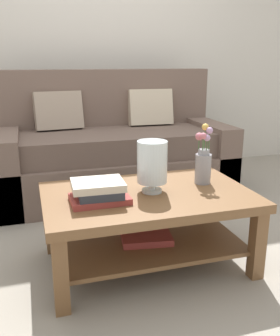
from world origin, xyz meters
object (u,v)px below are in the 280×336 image
glass_hurricane_vase (152,163)px  flower_pitcher (203,162)px  book_stack_main (99,192)px  coffee_table (148,213)px  couch (113,152)px

glass_hurricane_vase → flower_pitcher: size_ratio=0.81×
book_stack_main → glass_hurricane_vase: size_ratio=1.05×
coffee_table → flower_pitcher: bearing=10.5°
glass_hurricane_vase → book_stack_main: bearing=-167.2°
book_stack_main → flower_pitcher: 0.66m
couch → book_stack_main: bearing=-105.6°
book_stack_main → glass_hurricane_vase: (0.31, 0.07, 0.11)m
couch → flower_pitcher: size_ratio=5.55×
couch → glass_hurricane_vase: bearing=-93.1°
couch → glass_hurricane_vase: size_ratio=6.81×
book_stack_main → flower_pitcher: flower_pitcher is taller
glass_hurricane_vase → flower_pitcher: flower_pitcher is taller
couch → flower_pitcher: bearing=-77.8°
couch → coffee_table: bearing=-94.2°
flower_pitcher → couch: bearing=102.2°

